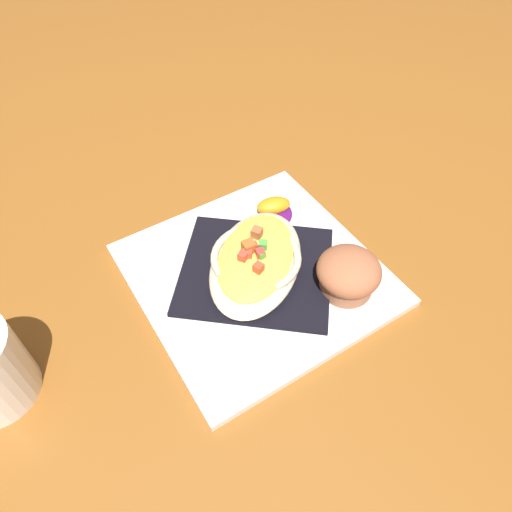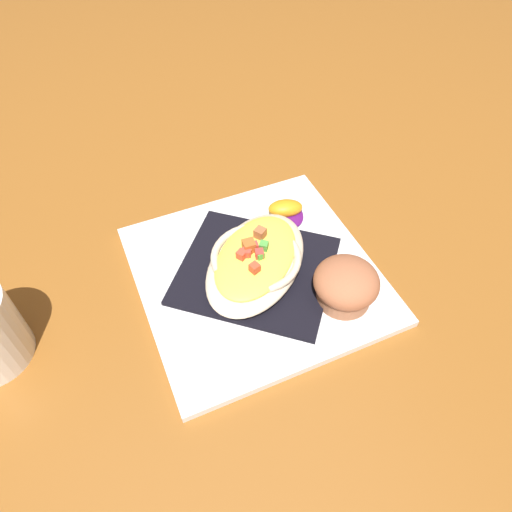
% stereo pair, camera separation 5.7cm
% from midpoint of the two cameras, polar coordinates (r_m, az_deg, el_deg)
% --- Properties ---
extents(ground_plane, '(2.60, 2.60, 0.00)m').
position_cam_midpoint_polar(ground_plane, '(0.60, -2.71, -2.68)').
color(ground_plane, brown).
extents(square_plate, '(0.30, 0.30, 0.01)m').
position_cam_midpoint_polar(square_plate, '(0.59, -2.73, -2.37)').
color(square_plate, white).
rests_on(square_plate, ground_plane).
extents(folded_napkin, '(0.24, 0.24, 0.01)m').
position_cam_midpoint_polar(folded_napkin, '(0.59, -2.76, -1.88)').
color(folded_napkin, black).
rests_on(folded_napkin, square_plate).
extents(gratin_dish, '(0.20, 0.19, 0.05)m').
position_cam_midpoint_polar(gratin_dish, '(0.57, -2.84, -0.60)').
color(gratin_dish, beige).
rests_on(gratin_dish, folded_napkin).
extents(muffin, '(0.08, 0.08, 0.05)m').
position_cam_midpoint_polar(muffin, '(0.56, 8.26, -2.28)').
color(muffin, '#9F6343').
rests_on(muffin, square_plate).
extents(orange_garnish, '(0.06, 0.06, 0.02)m').
position_cam_midpoint_polar(orange_garnish, '(0.66, -0.17, 5.73)').
color(orange_garnish, '#511260').
rests_on(orange_garnish, square_plate).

